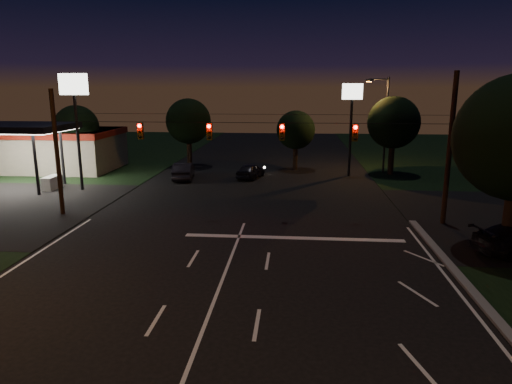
# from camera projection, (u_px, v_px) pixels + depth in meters

# --- Properties ---
(ground) EXTENTS (140.00, 140.00, 0.00)m
(ground) POSITION_uv_depth(u_px,v_px,m) (193.00, 355.00, 14.10)
(ground) COLOR black
(ground) RESTS_ON ground
(stop_bar) EXTENTS (12.00, 0.50, 0.01)m
(stop_bar) POSITION_uv_depth(u_px,v_px,m) (293.00, 238.00, 25.01)
(stop_bar) COLOR silver
(stop_bar) RESTS_ON ground
(utility_pole_right) EXTENTS (0.30, 0.30, 9.00)m
(utility_pole_right) POSITION_uv_depth(u_px,v_px,m) (442.00, 224.00, 27.64)
(utility_pole_right) COLOR black
(utility_pole_right) RESTS_ON ground
(utility_pole_left) EXTENTS (0.28, 0.28, 8.00)m
(utility_pole_left) POSITION_uv_depth(u_px,v_px,m) (63.00, 214.00, 29.68)
(utility_pole_left) COLOR black
(utility_pole_left) RESTS_ON ground
(signal_span) EXTENTS (24.00, 0.40, 1.56)m
(signal_span) POSITION_uv_depth(u_px,v_px,m) (245.00, 131.00, 27.39)
(signal_span) COLOR black
(signal_span) RESTS_ON ground
(gas_station) EXTENTS (14.20, 16.10, 5.25)m
(gas_station) POSITION_uv_depth(u_px,v_px,m) (43.00, 146.00, 44.92)
(gas_station) COLOR gray
(gas_station) RESTS_ON ground
(pole_sign_left_near) EXTENTS (2.20, 0.30, 9.10)m
(pole_sign_left_near) POSITION_uv_depth(u_px,v_px,m) (75.00, 102.00, 35.08)
(pole_sign_left_near) COLOR black
(pole_sign_left_near) RESTS_ON ground
(pole_sign_right) EXTENTS (1.80, 0.30, 8.40)m
(pole_sign_right) POSITION_uv_depth(u_px,v_px,m) (352.00, 108.00, 41.14)
(pole_sign_right) COLOR black
(pole_sign_right) RESTS_ON ground
(street_light_right_far) EXTENTS (2.20, 0.35, 9.00)m
(street_light_right_far) POSITION_uv_depth(u_px,v_px,m) (383.00, 118.00, 43.03)
(street_light_right_far) COLOR black
(street_light_right_far) RESTS_ON ground
(tree_far_a) EXTENTS (4.20, 4.20, 6.42)m
(tree_far_a) POSITION_uv_depth(u_px,v_px,m) (77.00, 128.00, 43.91)
(tree_far_a) COLOR black
(tree_far_a) RESTS_ON ground
(tree_far_b) EXTENTS (4.60, 4.60, 6.98)m
(tree_far_b) POSITION_uv_depth(u_px,v_px,m) (189.00, 122.00, 46.87)
(tree_far_b) COLOR black
(tree_far_b) RESTS_ON ground
(tree_far_c) EXTENTS (3.80, 3.80, 5.86)m
(tree_far_c) POSITION_uv_depth(u_px,v_px,m) (296.00, 130.00, 45.11)
(tree_far_c) COLOR black
(tree_far_c) RESTS_ON ground
(tree_far_d) EXTENTS (4.80, 4.80, 7.30)m
(tree_far_d) POSITION_uv_depth(u_px,v_px,m) (393.00, 123.00, 42.22)
(tree_far_d) COLOR black
(tree_far_d) RESTS_ON ground
(tree_far_e) EXTENTS (4.00, 4.00, 6.18)m
(tree_far_e) POSITION_uv_depth(u_px,v_px,m) (491.00, 134.00, 39.73)
(tree_far_e) COLOR black
(tree_far_e) RESTS_ON ground
(car_oncoming_a) EXTENTS (2.62, 4.26, 1.35)m
(car_oncoming_a) POSITION_uv_depth(u_px,v_px,m) (251.00, 171.00, 41.39)
(car_oncoming_a) COLOR black
(car_oncoming_a) RESTS_ON ground
(car_oncoming_b) EXTENTS (2.18, 4.72, 1.50)m
(car_oncoming_b) POSITION_uv_depth(u_px,v_px,m) (184.00, 171.00, 40.89)
(car_oncoming_b) COLOR black
(car_oncoming_b) RESTS_ON ground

